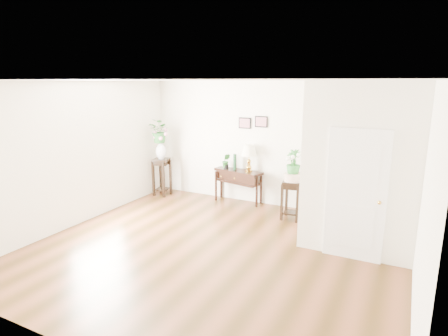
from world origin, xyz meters
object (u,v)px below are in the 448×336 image
Objects in this scene: plant_stand_a at (162,177)px; table_lamp at (249,156)px; console_table at (238,186)px; plant_stand_b at (292,200)px.

table_lamp is at bearing 9.14° from plant_stand_a.
table_lamp is 0.67× the size of plant_stand_a.
table_lamp is (0.26, 0.00, 0.74)m from console_table.
table_lamp is at bearing 156.30° from plant_stand_b.
console_table is 1.25× the size of plant_stand_a.
table_lamp is at bearing 12.72° from console_table.
table_lamp is 0.76× the size of plant_stand_b.
console_table is at bearing 180.00° from table_lamp.
console_table is at bearing 160.23° from plant_stand_b.
plant_stand_a is at bearing -156.91° from console_table.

